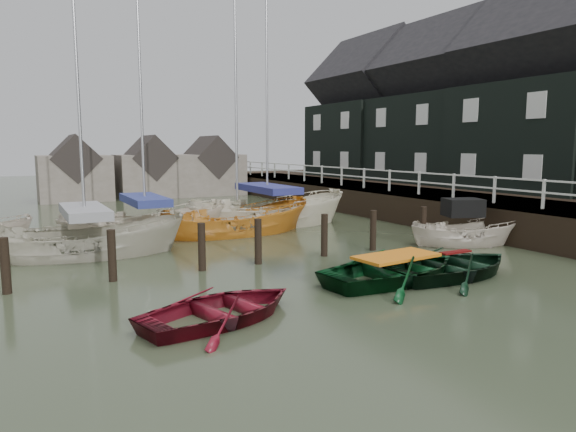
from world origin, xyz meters
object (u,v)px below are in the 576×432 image
rowboat_red (223,320)px  rowboat_dkgreen (454,276)px  sailboat_a (87,254)px  sailboat_c (238,233)px  sailboat_d (267,224)px  rowboat_green (396,281)px  sailboat_b (146,236)px  motorboat (465,242)px

rowboat_red → rowboat_dkgreen: (7.02, 0.36, 0.00)m
sailboat_a → sailboat_c: 6.34m
sailboat_c → sailboat_d: sailboat_c is taller
rowboat_green → rowboat_dkgreen: bearing=-107.1°
rowboat_dkgreen → sailboat_a: size_ratio=0.38×
sailboat_b → sailboat_a: bearing=139.1°
sailboat_d → rowboat_dkgreen: bearing=-167.2°
rowboat_green → sailboat_b: sailboat_b is taller
rowboat_dkgreen → sailboat_c: sailboat_c is taller
sailboat_d → sailboat_b: bearing=105.3°
rowboat_green → sailboat_a: bearing=37.7°
rowboat_green → sailboat_c: size_ratio=0.39×
motorboat → sailboat_a: 13.32m
rowboat_green → sailboat_c: 9.10m
sailboat_a → rowboat_dkgreen: bearing=-122.2°
sailboat_c → sailboat_b: bearing=75.1°
motorboat → sailboat_a: (-12.49, 4.62, -0.04)m
rowboat_red → sailboat_c: (4.45, 9.79, 0.01)m
rowboat_green → sailboat_d: size_ratio=0.39×
rowboat_red → sailboat_b: (0.87, 10.66, 0.06)m
rowboat_green → sailboat_d: 10.52m
rowboat_green → sailboat_d: sailboat_d is taller
rowboat_red → sailboat_a: bearing=-3.3°
rowboat_dkgreen → sailboat_d: size_ratio=0.37×
motorboat → sailboat_d: sailboat_d is taller
sailboat_a → sailboat_b: 3.60m
rowboat_dkgreen → sailboat_b: (-6.15, 10.30, 0.06)m
rowboat_green → sailboat_b: (-4.36, 9.93, 0.06)m
sailboat_a → sailboat_b: sailboat_b is taller
rowboat_dkgreen → sailboat_c: bearing=11.4°
motorboat → sailboat_d: bearing=51.2°
rowboat_red → sailboat_c: 10.76m
rowboat_green → sailboat_c: sailboat_c is taller
rowboat_red → rowboat_green: bearing=-96.9°
rowboat_red → motorboat: bearing=-87.0°
sailboat_b → sailboat_d: (5.63, 0.51, -0.01)m
sailboat_a → sailboat_d: (8.17, 3.06, -0.00)m
sailboat_a → sailboat_c: (6.11, 1.68, -0.05)m
rowboat_red → rowboat_dkgreen: size_ratio=0.86×
sailboat_c → sailboat_d: bearing=-57.5°
sailboat_b → rowboat_green: bearing=-152.4°
motorboat → sailboat_b: sailboat_b is taller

